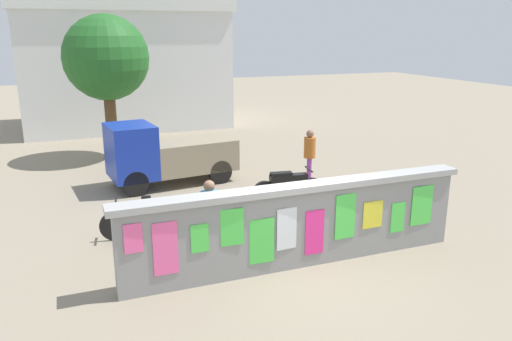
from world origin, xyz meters
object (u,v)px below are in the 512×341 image
at_px(motorcycle, 287,185).
at_px(tree_roadside, 106,59).
at_px(bicycle_near, 253,218).
at_px(bicycle_far, 140,222).
at_px(auto_rickshaw_truck, 166,154).
at_px(person_walking, 210,212).
at_px(person_bystander, 310,151).

xyz_separation_m(motorcycle, tree_roadside, (-3.77, 6.48, 2.98)).
height_order(bicycle_near, bicycle_far, same).
relative_size(auto_rickshaw_truck, bicycle_near, 2.19).
bearing_deg(motorcycle, bicycle_near, -133.57).
bearing_deg(bicycle_far, motorcycle, 14.89).
relative_size(motorcycle, person_walking, 1.17).
xyz_separation_m(bicycle_far, tree_roadside, (0.18, 7.53, 3.07)).
relative_size(auto_rickshaw_truck, motorcycle, 1.98).
bearing_deg(person_bystander, person_walking, -137.22).
height_order(motorcycle, person_walking, person_walking).
bearing_deg(person_bystander, bicycle_near, -134.83).
bearing_deg(bicycle_far, person_walking, -53.38).
height_order(bicycle_far, person_walking, person_walking).
height_order(auto_rickshaw_truck, motorcycle, auto_rickshaw_truck).
bearing_deg(bicycle_far, person_bystander, 23.26).
height_order(motorcycle, person_bystander, person_bystander).
relative_size(person_walking, tree_roadside, 0.33).
xyz_separation_m(motorcycle, person_bystander, (1.25, 1.19, 0.52)).
bearing_deg(motorcycle, person_walking, -137.54).
distance_m(bicycle_near, bicycle_far, 2.45).
relative_size(auto_rickshaw_truck, person_walking, 2.32).
xyz_separation_m(motorcycle, bicycle_far, (-3.95, -1.05, -0.10)).
xyz_separation_m(bicycle_near, tree_roadside, (-2.19, 8.14, 3.07)).
height_order(person_walking, tree_roadside, tree_roadside).
relative_size(motorcycle, person_bystander, 1.17).
relative_size(bicycle_far, person_bystander, 1.05).
distance_m(bicycle_near, person_walking, 1.66).
bearing_deg(bicycle_near, auto_rickshaw_truck, 103.61).
bearing_deg(tree_roadside, bicycle_near, -74.94).
bearing_deg(auto_rickshaw_truck, bicycle_near, -76.39).
distance_m(bicycle_far, tree_roadside, 8.13).
distance_m(auto_rickshaw_truck, person_bystander, 4.16).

